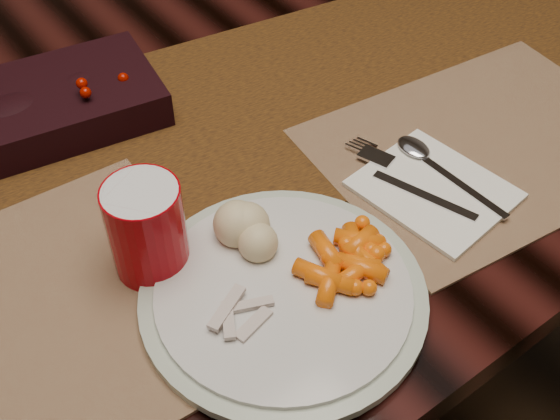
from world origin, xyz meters
TOP-DOWN VIEW (x-y plane):
  - floor at (0.00, 0.00)m, footprint 5.00×5.00m
  - dining_table at (0.00, 0.00)m, footprint 1.80×1.00m
  - table_runner at (-0.01, -0.05)m, footprint 1.92×0.67m
  - centerpiece at (-0.15, 0.08)m, footprint 0.34×0.21m
  - placemat_main at (0.28, -0.28)m, footprint 0.43×0.34m
  - dinner_plate at (-0.06, -0.33)m, footprint 0.34×0.34m
  - baby_carrots at (0.02, -0.34)m, footprint 0.13×0.12m
  - mashed_potatoes at (-0.03, -0.26)m, footprint 0.10×0.09m
  - turkey_shreds at (-0.11, -0.33)m, footprint 0.09×0.08m
  - napkin at (0.17, -0.31)m, footprint 0.16×0.18m
  - fork at (0.15, -0.29)m, footprint 0.08×0.16m
  - spoon at (0.20, -0.30)m, footprint 0.04×0.16m
  - red_cup at (-0.14, -0.21)m, footprint 0.09×0.09m

SIDE VIEW (x-z plane):
  - floor at x=0.00m, z-range 0.00..0.00m
  - dining_table at x=0.00m, z-range 0.00..0.75m
  - table_runner at x=-0.01m, z-range 0.75..0.75m
  - placemat_main at x=0.28m, z-range 0.75..0.75m
  - napkin at x=0.17m, z-range 0.75..0.76m
  - fork at x=0.15m, z-range 0.76..0.76m
  - spoon at x=0.20m, z-range 0.76..0.76m
  - dinner_plate at x=-0.06m, z-range 0.75..0.77m
  - turkey_shreds at x=-0.11m, z-range 0.77..0.79m
  - baby_carrots at x=0.02m, z-range 0.77..0.79m
  - centerpiece at x=-0.15m, z-range 0.75..0.82m
  - mashed_potatoes at x=-0.03m, z-range 0.77..0.82m
  - red_cup at x=-0.14m, z-range 0.75..0.86m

